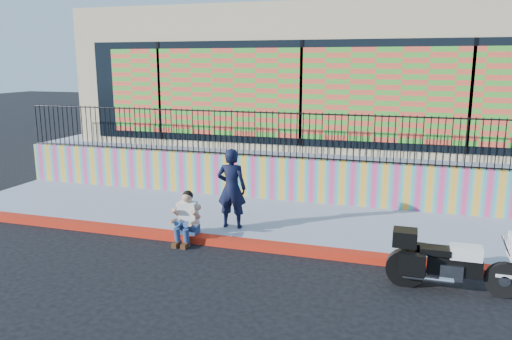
% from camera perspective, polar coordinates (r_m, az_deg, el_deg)
% --- Properties ---
extents(ground, '(90.00, 90.00, 0.00)m').
position_cam_1_polar(ground, '(10.17, -0.15, -8.96)').
color(ground, black).
rests_on(ground, ground).
extents(red_curb, '(16.00, 0.30, 0.15)m').
position_cam_1_polar(red_curb, '(10.14, -0.15, -8.57)').
color(red_curb, '#B30C0D').
rests_on(red_curb, ground).
extents(sidewalk, '(16.00, 3.00, 0.15)m').
position_cam_1_polar(sidewalk, '(11.63, 2.31, -5.81)').
color(sidewalk, '#8A92A6').
rests_on(sidewalk, ground).
extents(mural_wall, '(16.00, 0.20, 1.10)m').
position_cam_1_polar(mural_wall, '(12.96, 4.17, -1.08)').
color(mural_wall, '#E13B7C').
rests_on(mural_wall, sidewalk).
extents(metal_fence, '(15.80, 0.04, 1.20)m').
position_cam_1_polar(metal_fence, '(12.75, 4.25, 3.96)').
color(metal_fence, black).
rests_on(metal_fence, mural_wall).
extents(elevated_platform, '(16.00, 10.00, 1.25)m').
position_cam_1_polar(elevated_platform, '(17.89, 7.91, 2.28)').
color(elevated_platform, '#8A92A6').
rests_on(elevated_platform, ground).
extents(storefront_building, '(14.00, 8.06, 4.00)m').
position_cam_1_polar(storefront_building, '(17.41, 8.04, 10.70)').
color(storefront_building, '#C9B886').
rests_on(storefront_building, elevated_platform).
extents(police_motorcycle, '(2.08, 0.69, 1.30)m').
position_cam_1_polar(police_motorcycle, '(8.81, 21.50, -9.49)').
color(police_motorcycle, black).
rests_on(police_motorcycle, ground).
extents(police_officer, '(0.67, 0.48, 1.74)m').
position_cam_1_polar(police_officer, '(10.73, -2.80, -2.11)').
color(police_officer, black).
rests_on(police_officer, sidewalk).
extents(seated_man, '(0.54, 0.71, 1.06)m').
position_cam_1_polar(seated_man, '(10.42, -8.05, -5.93)').
color(seated_man, navy).
rests_on(seated_man, ground).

